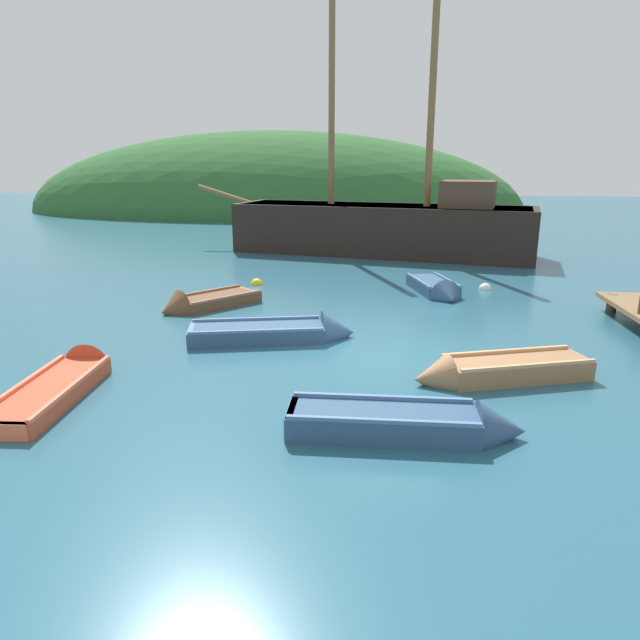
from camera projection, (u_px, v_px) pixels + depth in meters
name	position (u px, v px, depth m)	size (l,w,h in m)	color
ground_plane	(390.00, 357.00, 12.47)	(120.00, 120.00, 0.00)	#285B70
shore_hill	(271.00, 211.00, 47.83)	(40.90, 19.23, 12.91)	#2D602D
sailing_ship	(384.00, 235.00, 25.87)	(15.97, 6.25, 12.31)	black
rowboat_outer_right	(284.00, 334.00, 13.69)	(4.07, 1.92, 1.09)	#335175
rowboat_outer_left	(494.00, 373.00, 11.13)	(3.65, 1.96, 0.90)	#9E7047
rowboat_center	(66.00, 383.00, 10.76)	(1.20, 3.83, 0.97)	#C64C2D
rowboat_near_dock	(414.00, 426.00, 8.91)	(3.69, 1.00, 0.92)	#335175
rowboat_far	(437.00, 291.00, 18.24)	(1.76, 3.09, 1.00)	#335175
rowboat_portside	(202.00, 305.00, 16.53)	(2.83, 3.03, 1.10)	brown
buoy_yellow	(257.00, 285.00, 19.68)	(0.43, 0.43, 0.43)	yellow
buoy_white	(485.00, 289.00, 18.98)	(0.41, 0.41, 0.41)	white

